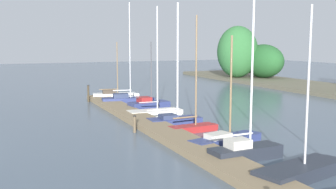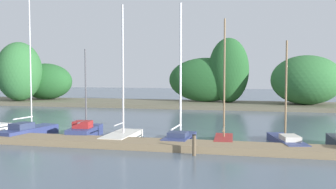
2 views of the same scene
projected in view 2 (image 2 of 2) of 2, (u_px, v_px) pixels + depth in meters
name	position (u px, v px, depth m)	size (l,w,h in m)	color
dock_pier	(201.00, 146.00, 18.68)	(28.88, 1.80, 0.35)	#847051
far_shore	(174.00, 83.00, 42.66)	(73.30, 8.76, 7.49)	#66604C
sailboat_1	(30.00, 130.00, 22.53)	(1.83, 4.43, 8.24)	navy
sailboat_2	(85.00, 130.00, 22.47)	(1.54, 3.27, 5.11)	navy
sailboat_3	(123.00, 134.00, 21.48)	(1.40, 3.90, 7.49)	silver
sailboat_4	(180.00, 135.00, 20.73)	(1.38, 3.62, 7.46)	navy
sailboat_5	(224.00, 137.00, 20.35)	(1.08, 3.00, 6.58)	maroon
sailboat_6	(286.00, 140.00, 19.85)	(1.92, 4.45, 5.41)	navy
mooring_piling_1	(194.00, 145.00, 17.42)	(0.19, 0.19, 0.96)	brown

